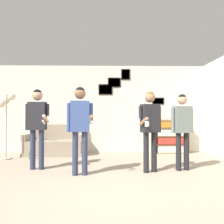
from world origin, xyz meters
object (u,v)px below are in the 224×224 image
Objects in this scene: couch at (55,145)px; person_player_foreground_center at (80,121)px; bookshelf at (171,137)px; drinking_cup at (175,118)px; person_player_foreground_left at (37,120)px; person_watcher_holding_cup at (150,123)px; floor_lamp at (6,108)px; bottle_on_floor at (30,155)px; person_spectator_near_bookshelf at (182,124)px.

couch is 0.99× the size of person_player_foreground_center.
bookshelf is at bearing 3.28° from couch.
person_player_foreground_left is at bearing -150.77° from drinking_cup.
person_player_foreground_left reaches higher than bookshelf.
person_watcher_holding_cup is at bearing 7.99° from person_player_foreground_center.
floor_lamp is (-1.10, -0.69, 1.04)m from couch.
bookshelf is 3.68× the size of bottle_on_floor.
floor_lamp is at bearing -169.33° from drinking_cup.
couch is 1.59× the size of bookshelf.
drinking_cup reaches higher than couch.
bottle_on_floor is at bearing 161.29° from person_spectator_near_bookshelf.
bookshelf is at bearing 44.88° from person_player_foreground_center.
floor_lamp is 6.04× the size of bottle_on_floor.
person_player_foreground_left reaches higher than couch.
couch is at bearing 57.22° from bottle_on_floor.
person_player_foreground_center is (2.12, -1.57, -0.30)m from floor_lamp.
drinking_cup is (0.50, 2.12, 0.09)m from person_spectator_near_bookshelf.
floor_lamp is at bearing 163.69° from person_spectator_near_bookshelf.
person_spectator_near_bookshelf reaches higher than couch.
couch is at bearing 148.32° from person_spectator_near_bookshelf.
person_player_foreground_center reaches higher than couch.
person_player_foreground_center is 15.09× the size of drinking_cup.
person_player_foreground_left is at bearing -64.33° from bottle_on_floor.
couch is 0.99× the size of person_player_foreground_left.
couch is 3.50m from bookshelf.
person_watcher_holding_cup is 5.69× the size of bottle_on_floor.
bookshelf is 0.62× the size of person_player_foreground_center.
person_player_foreground_left is 1.07m from person_player_foreground_center.
person_player_foreground_left reaches higher than drinking_cup.
person_spectator_near_bookshelf is (3.05, -0.13, -0.08)m from person_player_foreground_left.
bookshelf is 9.41× the size of drinking_cup.
person_watcher_holding_cup reaches higher than couch.
person_player_foreground_left is 1.07× the size of person_spectator_near_bookshelf.
person_spectator_near_bookshelf is at bearing 11.49° from person_watcher_holding_cup.
couch is 3.71m from person_spectator_near_bookshelf.
bookshelf is at bearing 30.11° from person_player_foreground_left.
bookshelf is 3.52m from person_player_foreground_center.
bookshelf is 4.74m from floor_lamp.
person_player_foreground_left is at bearing 177.55° from person_spectator_near_bookshelf.
person_watcher_holding_cup reaches higher than bottle_on_floor.
person_spectator_near_bookshelf reaches higher than drinking_cup.
person_player_foreground_left is at bearing -88.07° from couch.
person_watcher_holding_cup is at bearing -21.40° from floor_lamp.
floor_lamp is 1.06× the size of person_watcher_holding_cup.
couch is 14.97× the size of drinking_cup.
bottle_on_floor is at bearing -122.78° from couch.
couch is at bearing 139.41° from person_watcher_holding_cup.
floor_lamp is 1.02× the size of person_player_foreground_center.
person_spectator_near_bookshelf is at bearing -16.31° from floor_lamp.
person_player_foreground_left is 5.94× the size of bottle_on_floor.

